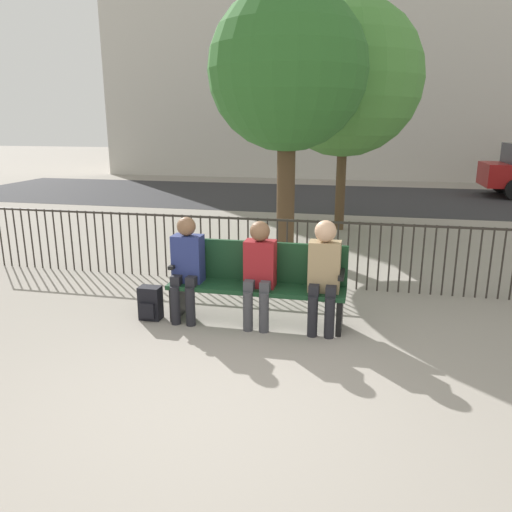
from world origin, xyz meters
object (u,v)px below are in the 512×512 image
seated_person_0 (187,263)px  tree_1 (345,79)px  park_bench (258,279)px  seated_person_2 (324,270)px  backpack (150,303)px  seated_person_1 (259,268)px  tree_0 (288,72)px

seated_person_0 → tree_1: 6.20m
park_bench → tree_1: bearing=83.4°
seated_person_2 → backpack: size_ratio=3.13×
seated_person_1 → tree_0: (-0.27, 3.51, 2.37)m
seated_person_0 → seated_person_1: 0.85m
park_bench → seated_person_1: bearing=-69.9°
seated_person_0 → seated_person_2: bearing=0.1°
backpack → tree_1: (1.86, 5.63, 2.89)m
seated_person_1 → tree_0: size_ratio=0.27×
seated_person_2 → tree_0: bearing=105.7°
seated_person_1 → backpack: (-1.28, -0.10, -0.49)m
seated_person_1 → tree_1: (0.58, 5.53, 2.40)m
backpack → tree_1: tree_1 is taller
seated_person_0 → seated_person_2: 1.56m
seated_person_0 → tree_1: (1.43, 5.53, 2.40)m
seated_person_2 → tree_1: (-0.14, 5.53, 2.38)m
seated_person_0 → tree_0: 4.27m
seated_person_1 → tree_1: size_ratio=0.26×
seated_person_2 → backpack: seated_person_2 is taller
park_bench → tree_0: size_ratio=0.46×
park_bench → seated_person_1: (0.05, -0.13, 0.18)m
backpack → seated_person_0: bearing=12.8°
park_bench → tree_0: 4.24m
tree_1 → seated_person_2: bearing=-88.6°
tree_0 → backpack: bearing=-105.6°
seated_person_1 → park_bench: bearing=110.1°
park_bench → seated_person_0: seated_person_0 is taller
backpack → tree_0: 4.71m
park_bench → seated_person_2: bearing=-9.6°
seated_person_0 → seated_person_1: (0.85, -0.00, -0.00)m
tree_1 → park_bench: bearing=-96.6°
seated_person_1 → backpack: size_ratio=3.03×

